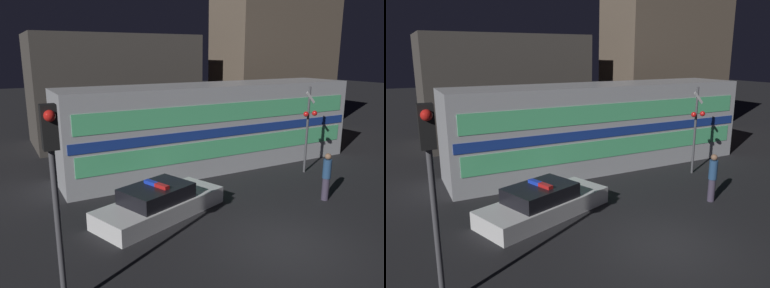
# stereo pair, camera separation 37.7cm
# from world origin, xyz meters

# --- Properties ---
(ground_plane) EXTENTS (120.00, 120.00, 0.00)m
(ground_plane) POSITION_xyz_m (0.00, 0.00, 0.00)
(ground_plane) COLOR black
(train) EXTENTS (14.86, 3.11, 4.07)m
(train) POSITION_xyz_m (2.48, 7.89, 2.04)
(train) COLOR #B7BABF
(train) RESTS_ON ground_plane
(police_car) EXTENTS (5.11, 3.29, 1.24)m
(police_car) POSITION_xyz_m (-2.32, 3.68, 0.45)
(police_car) COLOR silver
(police_car) RESTS_ON ground_plane
(pedestrian) EXTENTS (0.31, 0.31, 1.85)m
(pedestrian) POSITION_xyz_m (3.83, 1.95, 0.95)
(pedestrian) COLOR #3F384C
(pedestrian) RESTS_ON ground_plane
(crossing_signal_near) EXTENTS (0.77, 0.30, 4.04)m
(crossing_signal_near) POSITION_xyz_m (5.69, 4.84, 2.36)
(crossing_signal_near) COLOR #4C4C51
(crossing_signal_near) RESTS_ON ground_plane
(traffic_light_corner) EXTENTS (0.30, 0.46, 4.54)m
(traffic_light_corner) POSITION_xyz_m (-6.16, 0.16, 3.22)
(traffic_light_corner) COLOR #4C4C51
(traffic_light_corner) RESTS_ON ground_plane
(building_left) EXTENTS (10.09, 4.98, 6.63)m
(building_left) POSITION_xyz_m (0.02, 15.97, 3.32)
(building_left) COLOR #47423D
(building_left) RESTS_ON ground_plane
(building_center) EXTENTS (8.70, 4.42, 9.78)m
(building_center) POSITION_xyz_m (11.83, 14.55, 4.89)
(building_center) COLOR brown
(building_center) RESTS_ON ground_plane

